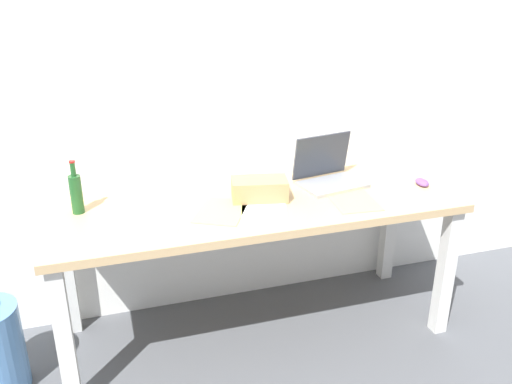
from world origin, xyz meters
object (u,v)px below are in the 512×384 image
Objects in this scene: laptop_right at (328,173)px; cardboard_box at (259,189)px; desk at (256,219)px; beer_bottle at (76,193)px; computer_mouse at (422,182)px.

cardboard_box is (-0.41, -0.09, -0.01)m from laptop_right.
desk is 0.47m from laptop_right.
beer_bottle is at bearing 179.78° from laptop_right.
beer_bottle reaches higher than desk.
computer_mouse is 0.87m from cardboard_box.
cardboard_box reaches higher than desk.
desk is at bearing -165.18° from laptop_right.
cardboard_box is (0.85, -0.10, -0.05)m from beer_bottle.
desk is at bearing -8.17° from beer_bottle.
beer_bottle is 0.95× the size of cardboard_box.
cardboard_box is (-0.87, 0.07, 0.03)m from computer_mouse.
laptop_right reaches higher than desk.
cardboard_box is at bearing -179.69° from computer_mouse.
desk is at bearing -178.07° from computer_mouse.
beer_bottle reaches higher than computer_mouse.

